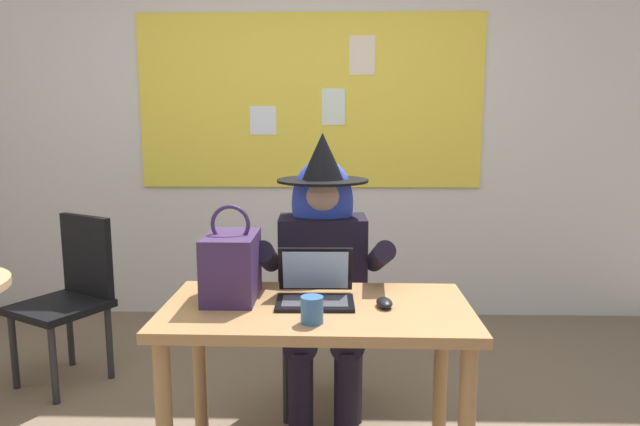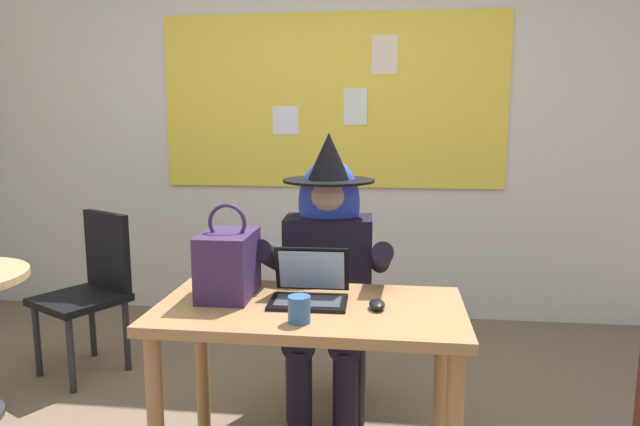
% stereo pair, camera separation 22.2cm
% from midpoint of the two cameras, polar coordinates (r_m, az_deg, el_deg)
% --- Properties ---
extents(wall_back_bulletin, '(5.43, 2.19, 2.96)m').
position_cam_midpoint_polar(wall_back_bulletin, '(4.11, -2.53, 10.21)').
color(wall_back_bulletin, silver).
rests_on(wall_back_bulletin, ground).
extents(desk_main, '(1.18, 0.64, 0.72)m').
position_cam_midpoint_polar(desk_main, '(2.25, -3.19, -11.89)').
color(desk_main, '#A37547').
rests_on(desk_main, ground).
extents(chair_at_desk, '(0.43, 0.43, 0.89)m').
position_cam_midpoint_polar(chair_at_desk, '(2.92, -1.96, -9.19)').
color(chair_at_desk, '#2D3347').
rests_on(chair_at_desk, ground).
extents(person_costumed, '(0.61, 0.69, 1.37)m').
position_cam_midpoint_polar(person_costumed, '(2.73, -2.06, -4.53)').
color(person_costumed, black).
rests_on(person_costumed, ground).
extents(laptop, '(0.30, 0.27, 0.20)m').
position_cam_midpoint_polar(laptop, '(2.26, -3.33, -7.66)').
color(laptop, black).
rests_on(laptop, desk_main).
extents(computer_mouse, '(0.07, 0.11, 0.03)m').
position_cam_midpoint_polar(computer_mouse, '(2.19, 3.55, -8.97)').
color(computer_mouse, black).
rests_on(computer_mouse, desk_main).
extents(handbag, '(0.20, 0.30, 0.38)m').
position_cam_midpoint_polar(handbag, '(2.30, -11.59, -5.20)').
color(handbag, '#38234C').
rests_on(handbag, desk_main).
extents(coffee_mug, '(0.08, 0.08, 0.09)m').
position_cam_midpoint_polar(coffee_mug, '(2.02, -3.99, -9.66)').
color(coffee_mug, '#336099').
rests_on(coffee_mug, desk_main).
extents(chair_spare_by_window, '(0.57, 0.57, 0.90)m').
position_cam_midpoint_polar(chair_spare_by_window, '(3.47, -25.27, -6.97)').
color(chair_spare_by_window, black).
rests_on(chair_spare_by_window, ground).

